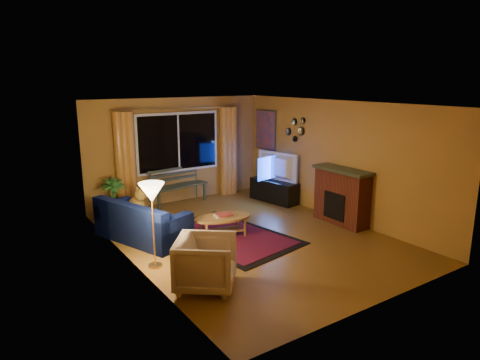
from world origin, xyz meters
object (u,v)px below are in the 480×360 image
coffee_table (223,227)px  floor_lamp (153,226)px  bench (179,195)px  armchair (206,260)px  sofa (142,220)px  tv_console (274,191)px

coffee_table → floor_lamp: bearing=-161.5°
bench → armchair: size_ratio=1.75×
sofa → coffee_table: sofa is taller
sofa → floor_lamp: size_ratio=1.37×
armchair → coffee_table: armchair is taller
armchair → floor_lamp: 1.16m
bench → floor_lamp: (-1.86, -3.00, 0.46)m
armchair → tv_console: (3.55, 2.96, -0.15)m
armchair → floor_lamp: bearing=55.8°
armchair → tv_console: armchair is taller
coffee_table → armchair: bearing=-128.0°
sofa → armchair: size_ratio=2.24×
bench → tv_console: size_ratio=1.15×
floor_lamp → armchair: bearing=-72.7°
bench → coffee_table: bearing=-105.5°
sofa → armchair: bearing=-108.3°
sofa → coffee_table: (1.31, -0.71, -0.18)m
bench → floor_lamp: size_ratio=1.07×
coffee_table → tv_console: (2.29, 1.35, 0.06)m
bench → sofa: 2.37m
tv_console → armchair: bearing=-149.9°
sofa → tv_console: 3.66m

